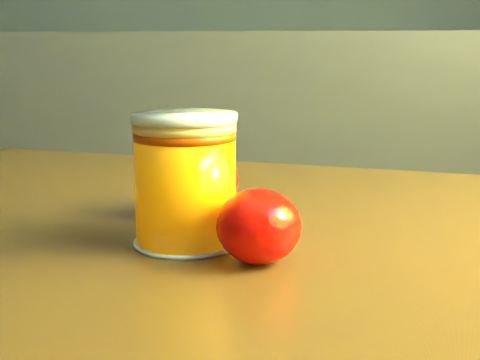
# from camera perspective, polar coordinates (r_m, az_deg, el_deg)

# --- Properties ---
(kitchen_counter) EXTENTS (3.15, 0.60, 0.90)m
(kitchen_counter) POSITION_cam_1_polar(r_m,az_deg,el_deg) (2.10, -18.97, -0.69)
(kitchen_counter) COLOR #46464B
(kitchen_counter) RESTS_ON ground
(table) EXTENTS (1.05, 0.82, 0.72)m
(table) POSITION_cam_1_polar(r_m,az_deg,el_deg) (0.57, 1.30, -13.91)
(table) COLOR brown
(table) RESTS_ON ground
(juice_glass) EXTENTS (0.08, 0.08, 0.10)m
(juice_glass) POSITION_cam_1_polar(r_m,az_deg,el_deg) (0.51, -4.68, -0.05)
(juice_glass) COLOR orange
(juice_glass) RESTS_ON table
(orange_front) EXTENTS (0.07, 0.07, 0.05)m
(orange_front) POSITION_cam_1_polar(r_m,az_deg,el_deg) (0.47, 1.61, -3.96)
(orange_front) COLOR #FF1105
(orange_front) RESTS_ON table
(orange_back) EXTENTS (0.07, 0.07, 0.06)m
(orange_back) POSITION_cam_1_polar(r_m,az_deg,el_deg) (0.60, -3.59, -0.11)
(orange_back) COLOR #FF1105
(orange_back) RESTS_ON table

